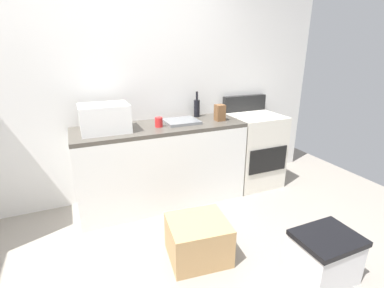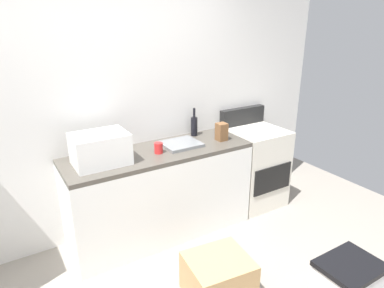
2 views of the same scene
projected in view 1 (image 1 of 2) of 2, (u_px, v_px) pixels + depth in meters
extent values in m
plane|color=gray|center=(173.00, 284.00, 2.10)|extent=(6.00, 6.00, 0.00)
cube|color=silver|center=(122.00, 85.00, 3.02)|extent=(5.00, 0.10, 2.60)
cube|color=white|center=(162.00, 166.00, 3.11)|extent=(1.80, 0.60, 0.86)
cube|color=#4C473F|center=(160.00, 127.00, 2.96)|extent=(1.80, 0.60, 0.04)
cube|color=silver|center=(253.00, 150.00, 3.56)|extent=(0.60, 0.60, 0.90)
cube|color=black|center=(268.00, 160.00, 3.31)|extent=(0.52, 0.02, 0.30)
cube|color=black|center=(244.00, 103.00, 3.61)|extent=(0.60, 0.08, 0.20)
cube|color=white|center=(105.00, 118.00, 2.70)|extent=(0.46, 0.34, 0.27)
cube|color=slate|center=(181.00, 121.00, 3.06)|extent=(0.36, 0.32, 0.03)
cylinder|color=black|center=(197.00, 108.00, 3.30)|extent=(0.07, 0.07, 0.20)
cylinder|color=black|center=(197.00, 96.00, 3.25)|extent=(0.03, 0.03, 0.10)
cylinder|color=red|center=(159.00, 122.00, 2.89)|extent=(0.08, 0.08, 0.10)
cube|color=brown|center=(220.00, 113.00, 3.13)|extent=(0.10, 0.10, 0.18)
cube|color=tan|center=(198.00, 239.00, 2.32)|extent=(0.53, 0.48, 0.34)
cube|color=silver|center=(324.00, 259.00, 2.10)|extent=(0.44, 0.34, 0.34)
cube|color=black|center=(328.00, 238.00, 2.04)|extent=(0.46, 0.36, 0.04)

